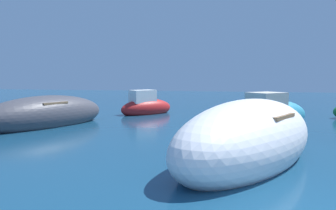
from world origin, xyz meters
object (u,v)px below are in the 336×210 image
(moored_boat_2, at_px, (46,115))
(moored_boat_1, at_px, (271,115))
(moored_boat_0, at_px, (249,140))
(moored_boat_5, at_px, (146,107))

(moored_boat_2, bearing_deg, moored_boat_1, 125.09)
(moored_boat_0, bearing_deg, moored_boat_2, 88.38)
(moored_boat_0, height_order, moored_boat_1, moored_boat_0)
(moored_boat_0, distance_m, moored_boat_2, 9.24)
(moored_boat_1, height_order, moored_boat_5, moored_boat_1)
(moored_boat_0, distance_m, moored_boat_1, 6.40)
(moored_boat_2, xyz_separation_m, moored_boat_5, (2.86, 5.13, -0.06))
(moored_boat_1, xyz_separation_m, moored_boat_5, (-6.38, 2.98, -0.06))
(moored_boat_0, distance_m, moored_boat_5, 10.75)
(moored_boat_0, xyz_separation_m, moored_boat_1, (0.99, 6.32, -0.10))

